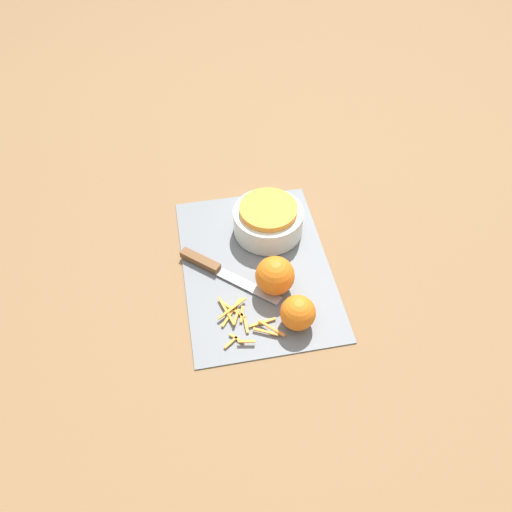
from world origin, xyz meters
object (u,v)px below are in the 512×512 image
orange_left (298,313)px  orange_right (275,276)px  bowl_speckled (268,219)px  knife (212,267)px

orange_left → orange_right: bearing=-164.3°
bowl_speckled → orange_right: orange_right is taller
orange_right → knife: bearing=-121.3°
bowl_speckled → orange_left: bearing=1.6°
bowl_speckled → orange_left: 0.25m
orange_right → orange_left: bearing=15.7°
knife → orange_left: 0.22m
knife → orange_left: size_ratio=2.82×
knife → orange_right: bearing=10.5°
bowl_speckled → orange_right: size_ratio=1.93×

